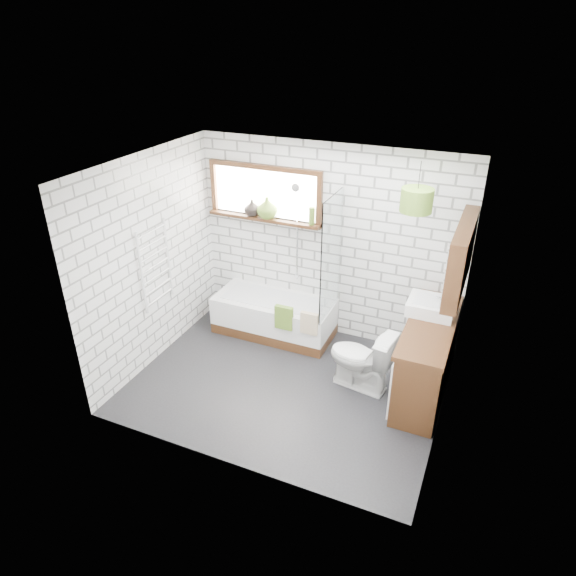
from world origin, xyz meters
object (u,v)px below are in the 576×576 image
at_px(bathtub, 274,316).
at_px(basin, 431,306).
at_px(vanity, 427,358).
at_px(toilet, 361,359).
at_px(pendant, 417,200).

relative_size(bathtub, basin, 3.14).
distance_m(bathtub, basin, 2.11).
bearing_deg(basin, bathtub, 174.64).
distance_m(vanity, toilet, 0.72).
bearing_deg(vanity, bathtub, 168.14).
height_order(vanity, basin, basin).
bearing_deg(basin, vanity, -76.16).
xyz_separation_m(toilet, pendant, (0.32, 0.50, 1.73)).
bearing_deg(toilet, vanity, 116.23).
relative_size(vanity, pendant, 4.59).
relative_size(basin, toilet, 0.66).
bearing_deg(pendant, basin, -8.46).
relative_size(vanity, basin, 3.08).
bearing_deg(toilet, bathtub, -106.66).
bearing_deg(toilet, pendant, 155.98).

